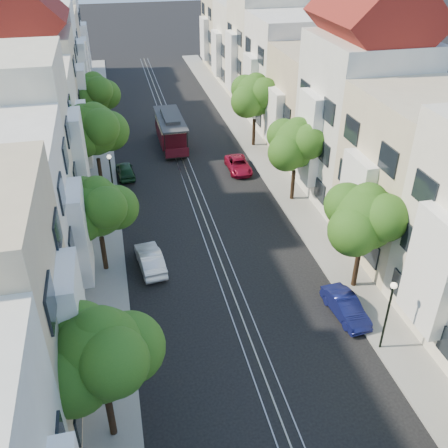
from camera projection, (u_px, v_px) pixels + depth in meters
ground at (185, 166)px, 44.30m from camera, size 200.00×200.00×0.00m
sidewalk_east at (263, 158)px, 45.65m from camera, size 2.50×80.00×0.12m
sidewalk_west at (101, 173)px, 42.89m from camera, size 2.50×80.00×0.12m
rail_left at (178, 166)px, 44.19m from camera, size 0.06×80.00×0.02m
rail_slot at (185, 166)px, 44.29m from camera, size 0.06×80.00×0.02m
rail_right at (191, 165)px, 44.40m from camera, size 0.06×80.00×0.02m
lane_line at (185, 166)px, 44.30m from camera, size 0.08×80.00×0.01m
townhouses_east at (316, 100)px, 43.75m from camera, size 7.75×72.00×12.00m
townhouses_west at (33, 122)px, 39.30m from camera, size 7.75×72.00×11.76m
tree_e_b at (366, 219)px, 27.42m from camera, size 4.93×4.08×6.68m
tree_e_c at (297, 145)px, 36.61m from camera, size 4.84×3.99×6.52m
tree_e_d at (256, 96)px, 45.58m from camera, size 5.01×4.16×6.85m
tree_w_a at (101, 356)px, 18.89m from camera, size 4.93×4.08×6.68m
tree_w_b at (98, 209)px, 29.01m from camera, size 4.72×3.87×6.27m
tree_w_c at (95, 130)px, 37.77m from camera, size 5.13×4.28×7.09m
tree_w_d at (95, 94)px, 47.13m from camera, size 4.84×3.99×6.52m
lamp_east at (389, 306)px, 24.11m from camera, size 0.32×0.32×4.16m
lamp_west at (111, 173)px, 36.63m from camera, size 0.32×0.32×4.16m
cable_car at (171, 129)px, 47.26m from camera, size 2.41×7.47×2.86m
parked_car_e_mid at (346, 307)px, 27.43m from camera, size 1.62×3.76×1.20m
parked_car_e_far at (238, 165)px, 43.17m from camera, size 1.89×3.98×1.10m
parked_car_w_mid at (150, 259)px, 31.15m from camera, size 1.80×4.05×1.29m
parked_car_w_far at (125, 170)px, 42.16m from camera, size 1.64×3.54×1.17m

